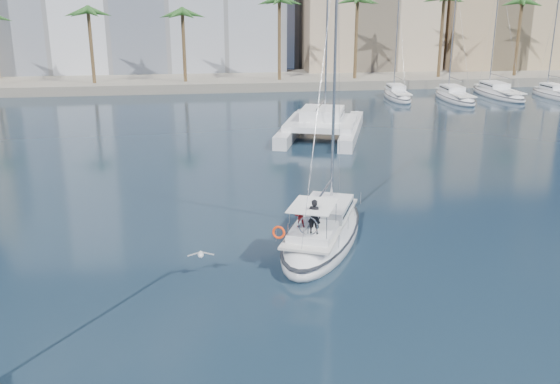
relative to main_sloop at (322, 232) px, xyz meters
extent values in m
plane|color=black|center=(-1.92, -3.39, -0.51)|extent=(160.00, 160.00, 0.00)
cube|color=gray|center=(-1.92, 57.61, 0.09)|extent=(120.00, 14.00, 1.20)
cube|color=#C3AB8C|center=(20.08, 66.61, 9.49)|extent=(20.00, 14.00, 20.00)
cube|color=tan|center=(40.08, 64.61, 8.49)|extent=(18.00, 12.00, 18.00)
cylinder|color=brown|center=(-1.92, 53.61, 4.74)|extent=(0.44, 0.44, 10.50)
sphere|color=#27561F|center=(-1.92, 53.61, 9.99)|extent=(3.60, 3.60, 3.60)
cylinder|color=brown|center=(32.08, 53.61, 4.74)|extent=(0.44, 0.44, 10.50)
sphere|color=#27561F|center=(32.08, 53.61, 9.99)|extent=(3.60, 3.60, 3.60)
ellipsoid|color=white|center=(0.00, 0.01, -0.18)|extent=(7.38, 11.16, 2.22)
ellipsoid|color=black|center=(0.00, 0.01, 0.14)|extent=(7.45, 11.27, 0.18)
cube|color=silver|center=(-0.08, -0.18, 0.66)|extent=(5.41, 8.32, 0.12)
cube|color=white|center=(0.41, 0.95, 1.02)|extent=(3.49, 4.12, 0.60)
cube|color=black|center=(0.41, 0.95, 1.04)|extent=(3.35, 3.75, 0.14)
cylinder|color=#B7BABF|center=(0.90, 2.08, 7.73)|extent=(0.15, 0.15, 14.02)
cylinder|color=#B7BABF|center=(0.05, 0.10, 2.22)|extent=(1.82, 4.01, 0.11)
cube|color=white|center=(-0.90, -2.07, 0.90)|extent=(2.92, 3.26, 0.36)
cube|color=white|center=(-0.94, -2.16, 2.27)|extent=(2.92, 3.26, 0.04)
torus|color=silver|center=(-1.30, -3.01, 1.57)|extent=(0.90, 0.43, 0.96)
torus|color=#FF3B0D|center=(-2.67, -2.87, 1.27)|extent=(0.66, 0.43, 0.64)
imported|color=black|center=(-0.97, -2.73, 1.93)|extent=(0.73, 0.62, 1.69)
imported|color=maroon|center=(-1.48, -1.76, 1.64)|extent=(0.63, 0.54, 1.11)
cube|color=white|center=(2.44, 25.70, 0.04)|extent=(5.30, 12.80, 1.10)
cube|color=white|center=(7.51, 24.00, 0.04)|extent=(5.30, 12.80, 1.10)
cube|color=white|center=(4.76, 24.23, 0.79)|extent=(7.93, 8.72, 0.50)
cube|color=white|center=(4.97, 24.85, 1.49)|extent=(4.66, 4.87, 1.00)
cube|color=black|center=(4.97, 24.85, 1.54)|extent=(4.52, 4.38, 0.18)
cylinder|color=#B7BABF|center=(5.60, 26.71, 9.72)|extent=(0.18, 0.18, 17.46)
ellipsoid|color=silver|center=(-6.31, -3.26, 0.53)|extent=(0.25, 0.48, 0.23)
sphere|color=silver|center=(-6.31, -3.04, 0.55)|extent=(0.12, 0.12, 0.12)
cube|color=gray|center=(-6.65, -3.26, 0.56)|extent=(0.55, 0.20, 0.13)
cube|color=gray|center=(-5.97, -3.26, 0.56)|extent=(0.55, 0.20, 0.13)
camera|label=1|loc=(-6.21, -29.68, 11.98)|focal=40.00mm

